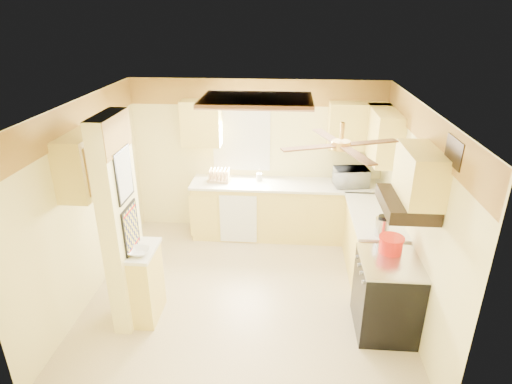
# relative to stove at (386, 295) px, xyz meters

# --- Properties ---
(floor) EXTENTS (4.00, 4.00, 0.00)m
(floor) POSITION_rel_stove_xyz_m (-1.67, 0.55, -0.46)
(floor) COLOR beige
(floor) RESTS_ON ground
(ceiling) EXTENTS (4.00, 4.00, 0.00)m
(ceiling) POSITION_rel_stove_xyz_m (-1.67, 0.55, 2.04)
(ceiling) COLOR white
(ceiling) RESTS_ON wall_back
(wall_back) EXTENTS (4.00, 0.00, 4.00)m
(wall_back) POSITION_rel_stove_xyz_m (-1.67, 2.45, 0.79)
(wall_back) COLOR #FFEF9B
(wall_back) RESTS_ON floor
(wall_front) EXTENTS (4.00, 0.00, 4.00)m
(wall_front) POSITION_rel_stove_xyz_m (-1.67, -1.35, 0.79)
(wall_front) COLOR #FFEF9B
(wall_front) RESTS_ON floor
(wall_left) EXTENTS (0.00, 3.80, 3.80)m
(wall_left) POSITION_rel_stove_xyz_m (-3.67, 0.55, 0.79)
(wall_left) COLOR #FFEF9B
(wall_left) RESTS_ON floor
(wall_right) EXTENTS (0.00, 3.80, 3.80)m
(wall_right) POSITION_rel_stove_xyz_m (0.33, 0.55, 0.79)
(wall_right) COLOR #FFEF9B
(wall_right) RESTS_ON floor
(wallpaper_border) EXTENTS (4.00, 0.02, 0.40)m
(wallpaper_border) POSITION_rel_stove_xyz_m (-1.67, 2.43, 1.84)
(wallpaper_border) COLOR gold
(wallpaper_border) RESTS_ON wall_back
(partition_column) EXTENTS (0.20, 0.70, 2.50)m
(partition_column) POSITION_rel_stove_xyz_m (-3.02, 0.00, 0.79)
(partition_column) COLOR #FFEF9B
(partition_column) RESTS_ON floor
(partition_ledge) EXTENTS (0.25, 0.55, 0.90)m
(partition_ledge) POSITION_rel_stove_xyz_m (-2.80, 0.00, -0.01)
(partition_ledge) COLOR #F2D76F
(partition_ledge) RESTS_ON floor
(ledge_top) EXTENTS (0.28, 0.58, 0.04)m
(ledge_top) POSITION_rel_stove_xyz_m (-2.80, 0.00, 0.46)
(ledge_top) COLOR white
(ledge_top) RESTS_ON partition_ledge
(lower_cabinets_back) EXTENTS (3.00, 0.60, 0.90)m
(lower_cabinets_back) POSITION_rel_stove_xyz_m (-1.17, 2.15, -0.01)
(lower_cabinets_back) COLOR #F2D76F
(lower_cabinets_back) RESTS_ON floor
(lower_cabinets_right) EXTENTS (0.60, 1.40, 0.90)m
(lower_cabinets_right) POSITION_rel_stove_xyz_m (0.03, 1.15, -0.01)
(lower_cabinets_right) COLOR #F2D76F
(lower_cabinets_right) RESTS_ON floor
(countertop_back) EXTENTS (3.04, 0.64, 0.04)m
(countertop_back) POSITION_rel_stove_xyz_m (-1.17, 2.14, 0.46)
(countertop_back) COLOR white
(countertop_back) RESTS_ON lower_cabinets_back
(countertop_right) EXTENTS (0.64, 1.44, 0.04)m
(countertop_right) POSITION_rel_stove_xyz_m (0.02, 1.15, 0.46)
(countertop_right) COLOR white
(countertop_right) RESTS_ON lower_cabinets_right
(dishwasher_panel) EXTENTS (0.58, 0.02, 0.80)m
(dishwasher_panel) POSITION_rel_stove_xyz_m (-1.92, 1.84, -0.03)
(dishwasher_panel) COLOR white
(dishwasher_panel) RESTS_ON lower_cabinets_back
(window) EXTENTS (0.92, 0.02, 1.02)m
(window) POSITION_rel_stove_xyz_m (-1.92, 2.44, 1.09)
(window) COLOR white
(window) RESTS_ON wall_back
(upper_cab_back_left) EXTENTS (0.60, 0.35, 0.70)m
(upper_cab_back_left) POSITION_rel_stove_xyz_m (-2.52, 2.27, 1.39)
(upper_cab_back_left) COLOR #F2D76F
(upper_cab_back_left) RESTS_ON wall_back
(upper_cab_back_right) EXTENTS (0.90, 0.35, 0.70)m
(upper_cab_back_right) POSITION_rel_stove_xyz_m (-0.12, 2.27, 1.39)
(upper_cab_back_right) COLOR #F2D76F
(upper_cab_back_right) RESTS_ON wall_back
(upper_cab_right) EXTENTS (0.35, 1.00, 0.70)m
(upper_cab_right) POSITION_rel_stove_xyz_m (0.16, 1.80, 1.39)
(upper_cab_right) COLOR #F2D76F
(upper_cab_right) RESTS_ON wall_right
(upper_cab_left_wall) EXTENTS (0.35, 0.75, 0.70)m
(upper_cab_left_wall) POSITION_rel_stove_xyz_m (-3.49, 0.30, 1.39)
(upper_cab_left_wall) COLOR #F2D76F
(upper_cab_left_wall) RESTS_ON wall_left
(upper_cab_over_stove) EXTENTS (0.35, 0.76, 0.52)m
(upper_cab_over_stove) POSITION_rel_stove_xyz_m (0.16, 0.00, 1.49)
(upper_cab_over_stove) COLOR #F2D76F
(upper_cab_over_stove) RESTS_ON wall_right
(stove) EXTENTS (0.68, 0.77, 0.92)m
(stove) POSITION_rel_stove_xyz_m (0.00, 0.00, 0.00)
(stove) COLOR black
(stove) RESTS_ON floor
(range_hood) EXTENTS (0.50, 0.76, 0.14)m
(range_hood) POSITION_rel_stove_xyz_m (0.07, 0.00, 1.16)
(range_hood) COLOR black
(range_hood) RESTS_ON upper_cab_over_stove
(poster_menu) EXTENTS (0.02, 0.42, 0.57)m
(poster_menu) POSITION_rel_stove_xyz_m (-2.91, 0.00, 1.39)
(poster_menu) COLOR black
(poster_menu) RESTS_ON partition_column
(poster_nashville) EXTENTS (0.02, 0.42, 0.57)m
(poster_nashville) POSITION_rel_stove_xyz_m (-2.91, 0.00, 0.74)
(poster_nashville) COLOR black
(poster_nashville) RESTS_ON partition_column
(ceiling_light_panel) EXTENTS (1.35, 0.95, 0.06)m
(ceiling_light_panel) POSITION_rel_stove_xyz_m (-1.57, 1.05, 2.00)
(ceiling_light_panel) COLOR brown
(ceiling_light_panel) RESTS_ON ceiling
(ceiling_fan) EXTENTS (1.15, 1.15, 0.26)m
(ceiling_fan) POSITION_rel_stove_xyz_m (-0.67, -0.15, 1.83)
(ceiling_fan) COLOR gold
(ceiling_fan) RESTS_ON ceiling
(vent_grate) EXTENTS (0.02, 0.40, 0.25)m
(vent_grate) POSITION_rel_stove_xyz_m (0.31, -0.35, 1.84)
(vent_grate) COLOR black
(vent_grate) RESTS_ON wall_right
(microwave) EXTENTS (0.55, 0.42, 0.28)m
(microwave) POSITION_rel_stove_xyz_m (-0.18, 2.13, 0.62)
(microwave) COLOR white
(microwave) RESTS_ON countertop_back
(bowl) EXTENTS (0.24, 0.24, 0.06)m
(bowl) POSITION_rel_stove_xyz_m (-2.81, -0.11, 0.51)
(bowl) COLOR white
(bowl) RESTS_ON ledge_top
(dutch_oven) EXTENTS (0.28, 0.28, 0.19)m
(dutch_oven) POSITION_rel_stove_xyz_m (0.03, 0.21, 0.55)
(dutch_oven) COLOR red
(dutch_oven) RESTS_ON stove
(kettle) EXTENTS (0.17, 0.17, 0.26)m
(kettle) POSITION_rel_stove_xyz_m (-0.01, 0.55, 0.60)
(kettle) COLOR silver
(kettle) RESTS_ON countertop_right
(dish_rack) EXTENTS (0.35, 0.27, 0.19)m
(dish_rack) POSITION_rel_stove_xyz_m (-2.25, 2.16, 0.55)
(dish_rack) COLOR #D6B57B
(dish_rack) RESTS_ON countertop_back
(utensil_crock) EXTENTS (0.09, 0.09, 0.19)m
(utensil_crock) POSITION_rel_stove_xyz_m (-1.62, 2.23, 0.54)
(utensil_crock) COLOR white
(utensil_crock) RESTS_ON countertop_back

